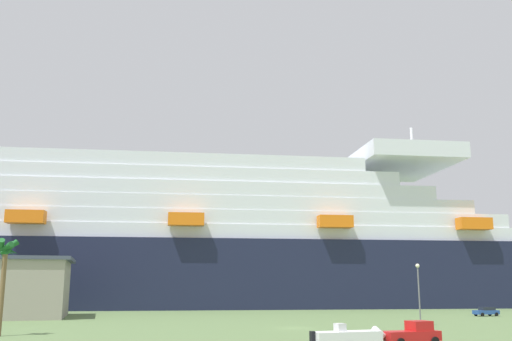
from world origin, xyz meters
TOP-DOWN VIEW (x-y plane):
  - ground_plane at (0.00, 30.00)m, footprint 600.00×600.00m
  - cruise_ship at (-23.21, 70.76)m, footprint 289.78×50.43m
  - pickup_truck at (5.26, -22.76)m, footprint 5.83×2.91m
  - small_boat_on_trailer at (-1.06, -23.67)m, footprint 8.87×2.83m
  - palm_tree at (-35.01, -4.75)m, footprint 3.19×2.96m
  - street_lamp at (18.06, -0.01)m, footprint 0.56×0.56m
  - parked_car_blue_suv at (41.83, 20.57)m, footprint 4.68×2.33m

SIDE VIEW (x-z plane):
  - ground_plane at x=0.00m, z-range 0.00..0.00m
  - parked_car_blue_suv at x=41.83m, z-range 0.04..1.62m
  - small_boat_on_trailer at x=-1.06m, z-range -0.12..2.03m
  - pickup_truck at x=5.26m, z-range -0.06..2.14m
  - street_lamp at x=18.06m, z-range 1.24..9.67m
  - palm_tree at x=-35.01m, z-range 3.06..13.76m
  - cruise_ship at x=-23.21m, z-range -11.43..42.03m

